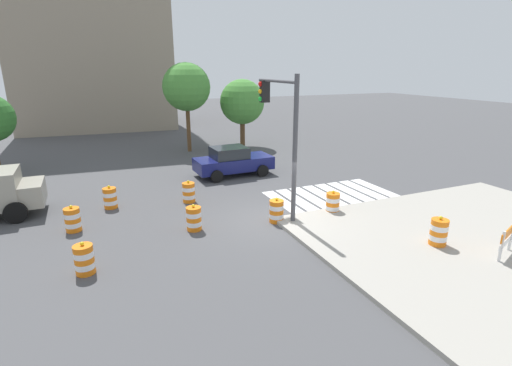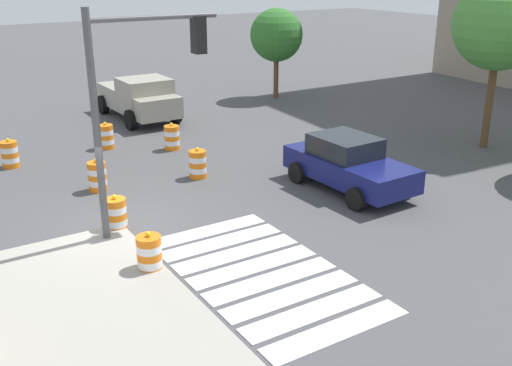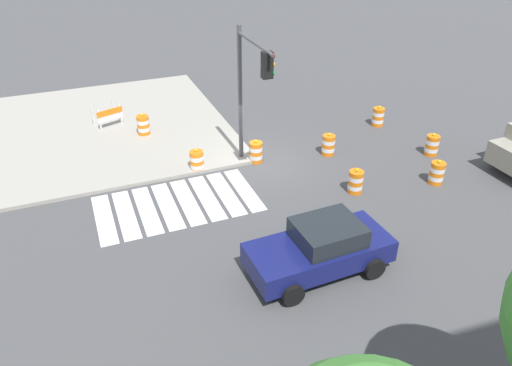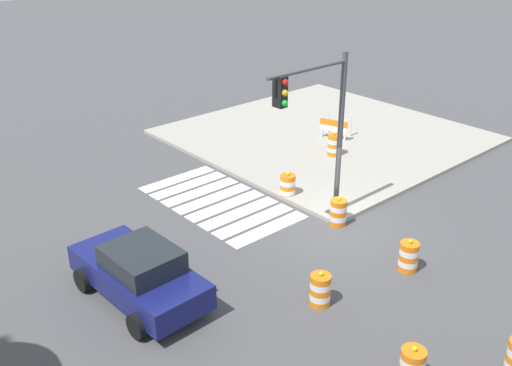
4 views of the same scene
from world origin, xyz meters
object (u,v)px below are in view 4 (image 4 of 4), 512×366
Objects in this scene: traffic_barrel_crosswalk_end at (320,290)px; traffic_light_pole at (318,114)px; traffic_barrel_near_corner at (338,212)px; sports_car at (139,273)px; traffic_barrel_far_curb at (288,186)px; traffic_barrel_on_sidewalk at (334,145)px; traffic_barrel_median_near at (409,256)px; construction_barricade at (335,126)px.

traffic_barrel_crosswalk_end is 5.50m from traffic_light_pole.
traffic_barrel_near_corner is 1.00× the size of traffic_barrel_crosswalk_end.
sports_car reaches higher than traffic_barrel_near_corner.
traffic_barrel_on_sidewalk is (1.40, -4.09, 0.15)m from traffic_barrel_far_curb.
traffic_light_pole reaches higher than traffic_barrel_median_near.
traffic_barrel_median_near and traffic_barrel_far_curb have the same top height.
traffic_light_pole is at bearing -43.94° from traffic_barrel_crosswalk_end.
traffic_light_pole is (0.49, 0.70, 3.46)m from traffic_barrel_near_corner.
traffic_barrel_crosswalk_end is 12.31m from construction_barricade.
traffic_barrel_on_sidewalk is at bearing 131.08° from construction_barricade.
traffic_barrel_far_curb is at bearing -6.82° from traffic_barrel_median_near.
sports_car is 4.27× the size of traffic_barrel_far_curb.
traffic_light_pole reaches higher than traffic_barrel_on_sidewalk.
traffic_barrel_near_corner is at bearing 132.99° from traffic_barrel_on_sidewalk.
sports_car is at bearing 58.93° from traffic_barrel_median_near.
traffic_barrel_on_sidewalk reaches higher than traffic_barrel_near_corner.
traffic_barrel_near_corner is 5.78m from traffic_barrel_on_sidewalk.
sports_car is 11.76m from traffic_barrel_on_sidewalk.
traffic_light_pole is (3.08, -2.97, 3.46)m from traffic_barrel_crosswalk_end.
traffic_barrel_crosswalk_end is at bearing 125.23° from traffic_barrel_near_corner.
traffic_barrel_near_corner is 2.54m from traffic_barrel_far_curb.
traffic_barrel_median_near is 10.57m from construction_barricade.
traffic_barrel_near_corner is at bearing 176.96° from traffic_barrel_far_curb.
sports_car reaches higher than construction_barricade.
traffic_barrel_near_corner and traffic_barrel_far_curb have the same top height.
construction_barricade is at bearing -36.79° from traffic_barrel_median_near.
traffic_barrel_far_curb is (2.54, -0.13, 0.00)m from traffic_barrel_near_corner.
traffic_barrel_on_sidewalk is (3.94, -4.22, 0.15)m from traffic_barrel_near_corner.
traffic_barrel_far_curb is (5.13, -3.81, 0.00)m from traffic_barrel_crosswalk_end.
traffic_barrel_crosswalk_end is 3.18m from traffic_barrel_median_near.
traffic_barrel_far_curb is 4.32m from traffic_barrel_on_sidewalk.
traffic_barrel_on_sidewalk reaches higher than traffic_barrel_far_curb.
construction_barricade is (5.29, -5.78, 0.27)m from traffic_barrel_near_corner.
sports_car is 7.11m from traffic_light_pole.
construction_barricade is at bearing -50.16° from traffic_barrel_crosswalk_end.
traffic_barrel_median_near is at bearing -177.61° from traffic_light_pole.
traffic_barrel_median_near is 0.71× the size of construction_barricade.
traffic_light_pole is at bearing 124.99° from traffic_barrel_on_sidewalk.
traffic_barrel_median_near is 5.04m from traffic_light_pole.
traffic_barrel_far_curb is at bearing -36.58° from traffic_barrel_crosswalk_end.
traffic_barrel_on_sidewalk is (3.16, -11.32, -0.21)m from sports_car.
traffic_barrel_near_corner is (-0.78, -7.10, -0.36)m from sports_car.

